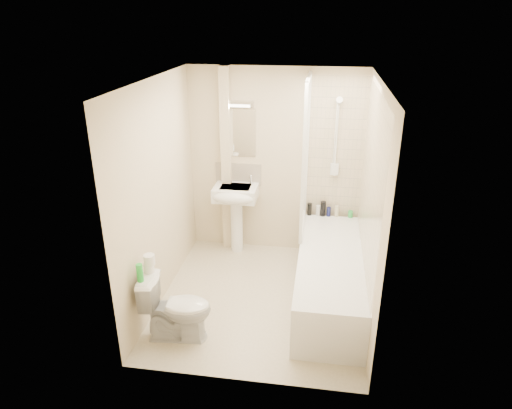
# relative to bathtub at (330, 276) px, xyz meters

# --- Properties ---
(floor) EXTENTS (2.50, 2.50, 0.00)m
(floor) POSITION_rel_bathtub_xyz_m (-0.75, -0.12, -0.29)
(floor) COLOR beige
(floor) RESTS_ON ground
(wall_back) EXTENTS (2.20, 0.02, 2.40)m
(wall_back) POSITION_rel_bathtub_xyz_m (-0.75, 1.13, 0.91)
(wall_back) COLOR beige
(wall_back) RESTS_ON ground
(wall_left) EXTENTS (0.02, 2.50, 2.40)m
(wall_left) POSITION_rel_bathtub_xyz_m (-1.85, -0.12, 0.91)
(wall_left) COLOR beige
(wall_left) RESTS_ON ground
(wall_right) EXTENTS (0.02, 2.50, 2.40)m
(wall_right) POSITION_rel_bathtub_xyz_m (0.35, -0.12, 0.91)
(wall_right) COLOR beige
(wall_right) RESTS_ON ground
(ceiling) EXTENTS (2.20, 2.50, 0.02)m
(ceiling) POSITION_rel_bathtub_xyz_m (-0.75, -0.12, 2.11)
(ceiling) COLOR white
(ceiling) RESTS_ON wall_back
(tile_back) EXTENTS (0.70, 0.01, 1.75)m
(tile_back) POSITION_rel_bathtub_xyz_m (0.00, 1.12, 1.14)
(tile_back) COLOR beige
(tile_back) RESTS_ON wall_back
(tile_right) EXTENTS (0.01, 2.10, 1.75)m
(tile_right) POSITION_rel_bathtub_xyz_m (0.34, 0.00, 1.14)
(tile_right) COLOR beige
(tile_right) RESTS_ON wall_right
(pipe_boxing) EXTENTS (0.12, 0.12, 2.40)m
(pipe_boxing) POSITION_rel_bathtub_xyz_m (-1.37, 1.07, 0.91)
(pipe_boxing) COLOR beige
(pipe_boxing) RESTS_ON ground
(splashback) EXTENTS (0.60, 0.02, 0.30)m
(splashback) POSITION_rel_bathtub_xyz_m (-1.23, 1.12, 0.74)
(splashback) COLOR beige
(splashback) RESTS_ON wall_back
(mirror) EXTENTS (0.46, 0.01, 0.60)m
(mirror) POSITION_rel_bathtub_xyz_m (-1.23, 1.12, 1.29)
(mirror) COLOR white
(mirror) RESTS_ON wall_back
(strip_light) EXTENTS (0.42, 0.07, 0.07)m
(strip_light) POSITION_rel_bathtub_xyz_m (-1.23, 1.10, 1.66)
(strip_light) COLOR silver
(strip_light) RESTS_ON wall_back
(bathtub) EXTENTS (0.70, 2.10, 0.55)m
(bathtub) POSITION_rel_bathtub_xyz_m (0.00, 0.00, 0.00)
(bathtub) COLOR white
(bathtub) RESTS_ON ground
(shower_screen) EXTENTS (0.04, 0.92, 1.80)m
(shower_screen) POSITION_rel_bathtub_xyz_m (-0.35, 0.68, 1.16)
(shower_screen) COLOR white
(shower_screen) RESTS_ON bathtub
(shower_fixture) EXTENTS (0.10, 0.16, 0.99)m
(shower_fixture) POSITION_rel_bathtub_xyz_m (-0.00, 1.07, 1.26)
(shower_fixture) COLOR white
(shower_fixture) RESTS_ON wall_back
(pedestal_sink) EXTENTS (0.55, 0.50, 1.06)m
(pedestal_sink) POSITION_rel_bathtub_xyz_m (-1.23, 0.89, 0.46)
(pedestal_sink) COLOR white
(pedestal_sink) RESTS_ON ground
(bottle_black_a) EXTENTS (0.06, 0.06, 0.16)m
(bottle_black_a) POSITION_rel_bathtub_xyz_m (-0.28, 1.04, 0.34)
(bottle_black_a) COLOR black
(bottle_black_a) RESTS_ON bathtub
(bottle_white_a) EXTENTS (0.06, 0.06, 0.14)m
(bottle_white_a) POSITION_rel_bathtub_xyz_m (-0.17, 1.04, 0.33)
(bottle_white_a) COLOR silver
(bottle_white_a) RESTS_ON bathtub
(bottle_black_b) EXTENTS (0.07, 0.07, 0.20)m
(bottle_black_b) POSITION_rel_bathtub_xyz_m (-0.11, 1.04, 0.36)
(bottle_black_b) COLOR black
(bottle_black_b) RESTS_ON bathtub
(bottle_blue) EXTENTS (0.05, 0.05, 0.12)m
(bottle_blue) POSITION_rel_bathtub_xyz_m (-0.04, 1.04, 0.32)
(bottle_blue) COLOR #12174F
(bottle_blue) RESTS_ON bathtub
(bottle_cream) EXTENTS (0.05, 0.05, 0.15)m
(bottle_cream) POSITION_rel_bathtub_xyz_m (0.06, 1.04, 0.34)
(bottle_cream) COLOR beige
(bottle_cream) RESTS_ON bathtub
(bottle_green) EXTENTS (0.06, 0.06, 0.09)m
(bottle_green) POSITION_rel_bathtub_xyz_m (0.24, 1.04, 0.30)
(bottle_green) COLOR green
(bottle_green) RESTS_ON bathtub
(toilet) EXTENTS (0.49, 0.73, 0.68)m
(toilet) POSITION_rel_bathtub_xyz_m (-1.47, -0.88, 0.05)
(toilet) COLOR white
(toilet) RESTS_ON ground
(toilet_roll_lower) EXTENTS (0.10, 0.10, 0.09)m
(toilet_roll_lower) POSITION_rel_bathtub_xyz_m (-1.74, -0.81, 0.43)
(toilet_roll_lower) COLOR white
(toilet_roll_lower) RESTS_ON toilet
(toilet_roll_upper) EXTENTS (0.11, 0.11, 0.10)m
(toilet_roll_upper) POSITION_rel_bathtub_xyz_m (-1.72, -0.82, 0.53)
(toilet_roll_upper) COLOR white
(toilet_roll_upper) RESTS_ON toilet_roll_lower
(green_bottle) EXTENTS (0.06, 0.06, 0.18)m
(green_bottle) POSITION_rel_bathtub_xyz_m (-1.76, -0.98, 0.48)
(green_bottle) COLOR green
(green_bottle) RESTS_ON toilet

